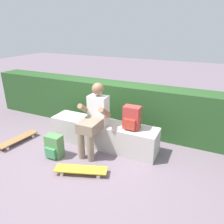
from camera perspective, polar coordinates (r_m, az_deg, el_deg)
name	(u,v)px	position (r m, az deg, el deg)	size (l,w,h in m)	color
ground_plane	(92,157)	(3.81, -5.35, -11.77)	(24.00, 24.00, 0.00)	slate
bench_main	(103,134)	(4.02, -2.36, -5.88)	(2.04, 0.46, 0.48)	#BBB4AD
person_skater	(94,116)	(3.68, -4.73, -1.17)	(0.49, 0.62, 1.23)	white
skateboard_near_person	(81,170)	(3.41, -8.29, -14.95)	(0.82, 0.45, 0.09)	gold
skateboard_beside_bench	(18,139)	(4.57, -23.78, -6.59)	(0.30, 0.82, 0.09)	olive
backpack_on_bench	(132,118)	(3.62, 5.26, -1.61)	(0.28, 0.23, 0.40)	#B23833
backpack_on_ground	(54,146)	(3.84, -15.17, -8.87)	(0.28, 0.23, 0.40)	#51894C
hedge_row	(117,106)	(4.66, 1.24, 1.70)	(6.36, 0.51, 1.00)	#274E23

